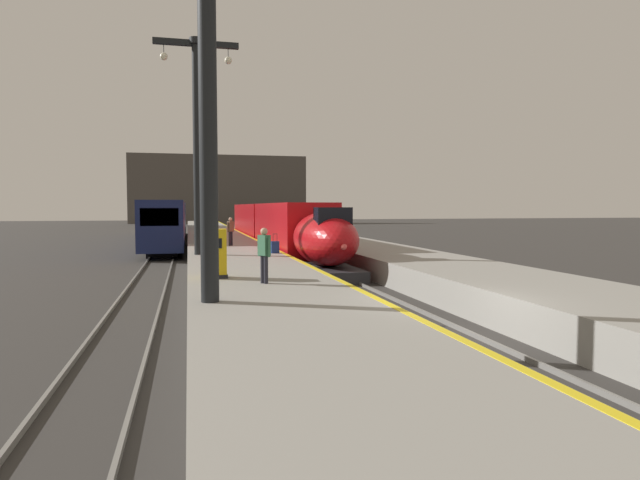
% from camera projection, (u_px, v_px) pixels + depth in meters
% --- Properties ---
extents(ground_plane, '(260.00, 260.00, 0.00)m').
position_uv_depth(ground_plane, '(451.00, 341.00, 13.74)').
color(ground_plane, '#33302D').
extents(platform_left, '(4.80, 110.00, 1.05)m').
position_uv_depth(platform_left, '(224.00, 249.00, 36.77)').
color(platform_left, gray).
rests_on(platform_left, ground).
extents(platform_right, '(4.80, 110.00, 1.05)m').
position_uv_depth(platform_right, '(340.00, 247.00, 38.67)').
color(platform_right, gray).
rests_on(platform_right, ground).
extents(platform_left_safety_stripe, '(0.20, 107.80, 0.01)m').
position_uv_depth(platform_left_safety_stripe, '(258.00, 241.00, 37.27)').
color(platform_left_safety_stripe, yellow).
rests_on(platform_left_safety_stripe, platform_left).
extents(rail_main_left, '(0.08, 110.00, 0.12)m').
position_uv_depth(rail_main_left, '(267.00, 252.00, 40.24)').
color(rail_main_left, slate).
rests_on(rail_main_left, ground).
extents(rail_main_right, '(0.08, 110.00, 0.12)m').
position_uv_depth(rail_main_right, '(287.00, 251.00, 40.59)').
color(rail_main_right, slate).
rests_on(rail_main_right, ground).
extents(rail_secondary_left, '(0.08, 110.00, 0.12)m').
position_uv_depth(rail_secondary_left, '(153.00, 254.00, 38.34)').
color(rail_secondary_left, slate).
rests_on(rail_secondary_left, ground).
extents(rail_secondary_right, '(0.08, 110.00, 0.12)m').
position_uv_depth(rail_secondary_right, '(175.00, 254.00, 38.69)').
color(rail_secondary_right, slate).
rests_on(rail_secondary_right, ground).
extents(highspeed_train_main, '(2.92, 38.14, 3.60)m').
position_uv_depth(highspeed_train_main, '(276.00, 226.00, 41.06)').
color(highspeed_train_main, '#B20F14').
rests_on(highspeed_train_main, ground).
extents(regional_train_adjacent, '(2.85, 36.60, 3.80)m').
position_uv_depth(regional_train_adjacent, '(169.00, 220.00, 50.94)').
color(regional_train_adjacent, '#141E4C').
rests_on(regional_train_adjacent, ground).
extents(station_column_near, '(4.00, 0.68, 9.72)m').
position_uv_depth(station_column_near, '(210.00, 56.00, 13.01)').
color(station_column_near, black).
rests_on(station_column_near, platform_left).
extents(station_column_mid, '(4.00, 0.68, 10.34)m').
position_uv_depth(station_column_mid, '(197.00, 127.00, 26.23)').
color(station_column_mid, black).
rests_on(station_column_mid, platform_left).
extents(passenger_near_edge, '(0.53, 0.35, 1.69)m').
position_uv_depth(passenger_near_edge, '(214.00, 234.00, 26.33)').
color(passenger_near_edge, '#23232D').
rests_on(passenger_near_edge, platform_left).
extents(passenger_mid_platform, '(0.46, 0.41, 1.69)m').
position_uv_depth(passenger_mid_platform, '(231.00, 229.00, 32.66)').
color(passenger_mid_platform, '#23232D').
rests_on(passenger_mid_platform, platform_left).
extents(passenger_far_waiting, '(0.38, 0.51, 1.69)m').
position_uv_depth(passenger_far_waiting, '(264.00, 251.00, 16.52)').
color(passenger_far_waiting, '#23232D').
rests_on(passenger_far_waiting, platform_left).
extents(rolling_suitcase, '(0.40, 0.22, 0.98)m').
position_uv_depth(rolling_suitcase, '(275.00, 247.00, 27.34)').
color(rolling_suitcase, navy).
rests_on(rolling_suitcase, platform_left).
extents(ticket_machine_yellow, '(0.76, 0.62, 1.60)m').
position_uv_depth(ticket_machine_yellow, '(215.00, 255.00, 17.81)').
color(ticket_machine_yellow, yellow).
rests_on(ticket_machine_yellow, platform_left).
extents(terminus_back_wall, '(36.00, 2.00, 14.00)m').
position_uv_depth(terminus_back_wall, '(220.00, 189.00, 112.27)').
color(terminus_back_wall, '#4C4742').
rests_on(terminus_back_wall, ground).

